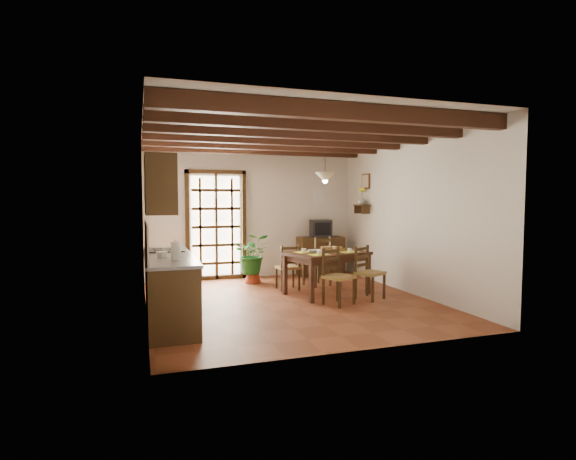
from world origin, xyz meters
name	(u,v)px	position (x,y,z in m)	size (l,w,h in m)	color
ground_plane	(290,302)	(0.00, 0.00, 0.00)	(5.00, 5.00, 0.00)	brown
room_shell	(290,191)	(0.00, 0.00, 1.82)	(4.52, 5.02, 2.81)	silver
ceiling_beams	(290,136)	(0.00, 0.00, 2.69)	(4.50, 4.34, 0.20)	black
french_door	(216,223)	(-0.80, 2.45, 1.18)	(1.26, 0.11, 2.32)	white
kitchen_counter	(169,287)	(-1.96, -0.60, 0.47)	(0.64, 2.25, 1.38)	#342210
upper_cabinet	(160,185)	(-2.08, -1.30, 1.85)	(0.35, 0.80, 0.70)	#342210
range_hood	(158,195)	(-2.05, -0.05, 1.73)	(0.38, 0.60, 0.54)	white
counter_items	(168,251)	(-1.95, -0.51, 0.96)	(0.50, 1.43, 0.25)	black
dining_table	(327,257)	(0.80, 0.34, 0.65)	(1.57, 1.23, 0.75)	#3B1F13
chair_near_left	(338,287)	(0.66, -0.43, 0.28)	(0.55, 0.54, 0.90)	olive
chair_near_right	(369,282)	(1.33, -0.24, 0.28)	(0.55, 0.54, 0.89)	olive
chair_far_left	(288,276)	(0.27, 0.93, 0.27)	(0.40, 0.38, 0.85)	olive
chair_far_right	(317,270)	(0.94, 1.12, 0.30)	(0.55, 0.54, 0.95)	olive
table_setting	(327,251)	(0.80, 0.34, 0.77)	(1.00, 0.67, 0.09)	#FEFF28
table_bowl	(314,251)	(0.55, 0.32, 0.78)	(0.22, 0.22, 0.05)	white
sideboard	(320,256)	(1.46, 2.23, 0.42)	(1.00, 0.45, 0.85)	#342210
crt_tv	(321,228)	(1.46, 2.22, 1.04)	(0.49, 0.46, 0.37)	black
fuse_box	(318,196)	(1.50, 2.48, 1.75)	(0.25, 0.03, 0.32)	white
plant_pot	(253,277)	(-0.18, 1.81, 0.11)	(0.33, 0.33, 0.20)	maroon
potted_plant	(253,255)	(-0.18, 1.81, 0.57)	(1.89, 1.62, 2.10)	#144C19
wall_shelf	(362,207)	(2.14, 1.60, 1.51)	(0.20, 0.42, 0.20)	#342210
shelf_vase	(362,200)	(2.14, 1.60, 1.65)	(0.15, 0.15, 0.15)	#B2BFB2
shelf_flowers	(362,191)	(2.14, 1.60, 1.86)	(0.14, 0.14, 0.36)	#FEFF28
framed_picture	(366,181)	(2.22, 1.60, 2.05)	(0.03, 0.32, 0.32)	brown
pendant_lamp	(325,176)	(0.80, 0.44, 2.08)	(0.36, 0.36, 0.84)	black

